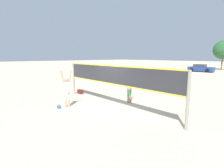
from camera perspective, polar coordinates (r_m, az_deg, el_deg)
name	(u,v)px	position (r m, az deg, el deg)	size (l,w,h in m)	color
ground_plane	(112,106)	(10.13, 0.00, -7.22)	(200.00, 200.00, 0.00)	beige
volleyball_net	(112,78)	(9.80, 0.00, 2.07)	(8.88, 0.13, 2.34)	gray
player_spiker	(67,88)	(10.03, -14.52, -1.28)	(0.28, 0.70, 2.08)	tan
player_blocker	(129,85)	(10.60, 5.72, -0.38)	(0.28, 0.70, 2.11)	tan
volleyball	(59,106)	(10.11, -17.00, -7.03)	(0.22, 0.22, 0.22)	blue
gear_bag	(80,92)	(13.56, -10.33, -2.50)	(0.50, 0.25, 0.31)	maroon
parked_car_near	(201,68)	(36.15, 26.99, 4.56)	(4.37, 2.10, 1.38)	navy
tree_left_cluster	(223,50)	(43.05, 32.56, 9.41)	(3.84, 3.84, 6.09)	brown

